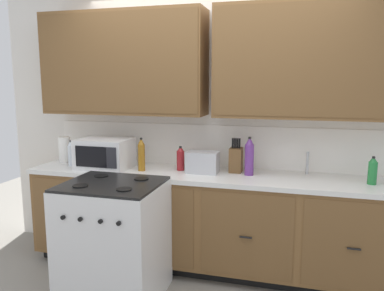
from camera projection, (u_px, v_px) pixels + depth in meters
name	position (u px, v px, depth m)	size (l,w,h in m)	color
ground_plane	(197.00, 284.00, 3.34)	(8.15, 8.15, 0.00)	gray
wall_unit	(212.00, 87.00, 3.54)	(4.46, 0.40, 2.57)	white
counter_run	(206.00, 220.00, 3.55)	(3.29, 0.64, 0.91)	black
stove_range	(114.00, 240.00, 3.12)	(0.76, 0.68, 0.95)	white
microwave	(105.00, 153.00, 3.67)	(0.48, 0.37, 0.28)	white
toaster	(203.00, 162.00, 3.49)	(0.28, 0.18, 0.19)	#B7B7BC
knife_block	(236.00, 159.00, 3.51)	(0.11, 0.14, 0.31)	brown
sink_faucet	(307.00, 163.00, 3.43)	(0.02, 0.02, 0.20)	#B2B5BA
paper_towel_roll	(65.00, 150.00, 3.93)	(0.12, 0.12, 0.26)	white
bottle_green	(373.00, 171.00, 3.09)	(0.07, 0.07, 0.23)	#237A38
bottle_amber	(141.00, 155.00, 3.55)	(0.06, 0.06, 0.31)	#9E6619
bottle_red	(181.00, 159.00, 3.58)	(0.07, 0.07, 0.22)	maroon
bottle_clear	(71.00, 153.00, 3.76)	(0.06, 0.06, 0.25)	silver
bottle_violet	(249.00, 157.00, 3.39)	(0.08, 0.08, 0.34)	#663384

